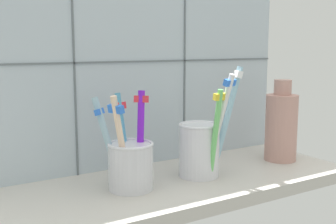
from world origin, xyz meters
The scene contains 5 objects.
counter_slab centered at (0.00, 0.00, 1.00)cm, with size 64.00×22.00×2.00cm, color #BCB7AD.
tile_wall_back centered at (0.00, 12.00, 22.50)cm, with size 64.00×2.20×45.00cm.
toothbrush_cup_left centered at (-6.37, -0.22, 6.34)cm, with size 8.51×8.20×14.72cm.
toothbrush_cup_right centered at (6.55, -0.70, 7.06)cm, with size 10.42×9.35×18.12cm.
ceramic_vase centered at (25.15, 0.49, 8.65)cm, with size 5.89×5.89×15.16cm.
Camera 1 is at (-33.97, -55.32, 23.42)cm, focal length 45.58 mm.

